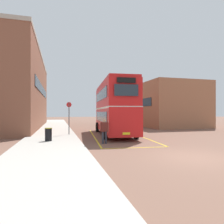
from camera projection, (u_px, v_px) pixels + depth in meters
name	position (u px, v px, depth m)	size (l,w,h in m)	color
ground_plane	(111.00, 130.00, 23.22)	(135.60, 135.60, 0.00)	brown
sidewalk_left	(54.00, 129.00, 23.84)	(4.00, 57.60, 0.14)	#B2ADA3
brick_building_left	(15.00, 91.00, 26.34)	(6.89, 23.56, 9.68)	brown
depot_building_right	(157.00, 106.00, 32.41)	(8.15, 16.14, 6.24)	#9E6647
double_decker_bus	(114.00, 108.00, 18.47)	(3.44, 9.94, 4.75)	black
single_deck_bus	(117.00, 115.00, 34.91)	(2.90, 10.09, 3.02)	black
pedestrian_boarding	(104.00, 129.00, 13.22)	(0.56, 0.30, 1.67)	#2D2D38
litter_bin	(48.00, 134.00, 13.52)	(0.48, 0.48, 0.88)	black
bus_stop_sign	(69.00, 115.00, 17.57)	(0.44, 0.11, 2.83)	#4C4C51
bay_marking_yellow	(119.00, 137.00, 16.66)	(5.26, 12.14, 0.01)	gold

